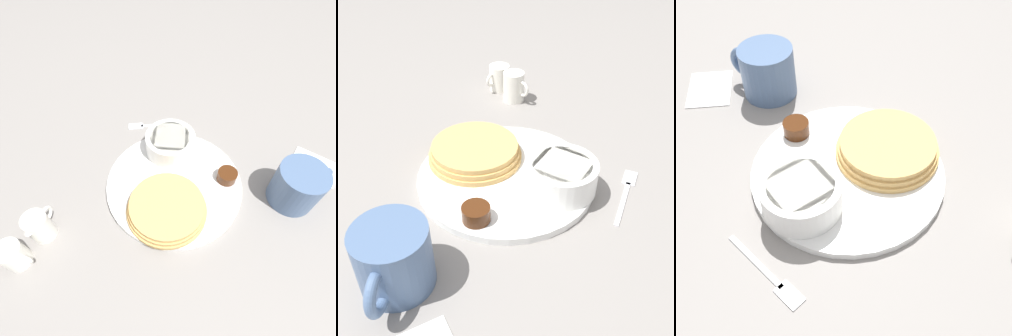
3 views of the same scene
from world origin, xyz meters
TOP-DOWN VIEW (x-y plane):
  - ground_plane at (0.00, 0.00)m, footprint 4.00×4.00m
  - plate at (0.00, 0.00)m, footprint 0.28×0.28m
  - pancake_stack at (0.02, -0.06)m, footprint 0.15×0.15m
  - bowl at (-0.05, 0.07)m, footprint 0.11×0.11m
  - syrup_cup at (0.09, 0.06)m, footprint 0.04×0.04m
  - butter_ramekin at (-0.04, 0.10)m, footprint 0.04×0.04m
  - coffee_mug at (0.22, 0.08)m, footprint 0.10×0.11m
  - creamer_pitcher_near at (-0.16, -0.20)m, footprint 0.04×0.07m
  - creamer_pitcher_far at (-0.17, -0.26)m, footprint 0.06×0.04m
  - fork at (-0.14, 0.13)m, footprint 0.12×0.08m

SIDE VIEW (x-z plane):
  - ground_plane at x=0.00m, z-range 0.00..0.00m
  - fork at x=-0.14m, z-range 0.00..0.00m
  - plate at x=0.00m, z-range 0.00..0.01m
  - syrup_cup at x=0.09m, z-range 0.01..0.03m
  - pancake_stack at x=0.02m, z-range 0.01..0.04m
  - creamer_pitcher_far at x=-0.17m, z-range 0.00..0.06m
  - butter_ramekin at x=-0.04m, z-range 0.01..0.05m
  - creamer_pitcher_near at x=-0.16m, z-range 0.00..0.06m
  - bowl at x=-0.05m, z-range 0.01..0.06m
  - coffee_mug at x=0.22m, z-range 0.00..0.09m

